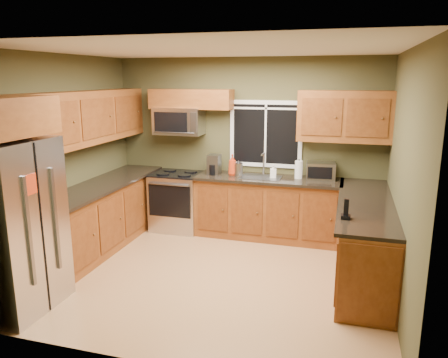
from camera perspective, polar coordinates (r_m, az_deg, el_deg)
The scene contains 29 objects.
floor at distance 5.57m, azimuth -1.53°, elevation -12.37°, with size 4.20×4.20×0.00m, color #A9784A.
ceiling at distance 5.03m, azimuth -1.72°, elevation 16.57°, with size 4.20×4.20×0.00m, color white.
back_wall at distance 6.84m, azimuth 2.97°, elevation 4.32°, with size 4.20×4.20×0.00m, color #434124.
front_wall at distance 3.52m, azimuth -10.59°, elevation -4.45°, with size 4.20×4.20×0.00m, color #434124.
left_wall at distance 6.10m, azimuth -20.78°, elevation 2.39°, with size 3.60×3.60×0.00m, color #434124.
right_wall at distance 4.93m, azimuth 22.31°, elevation -0.14°, with size 3.60×3.60×0.00m, color #434124.
window at distance 6.74m, azimuth 5.46°, elevation 5.88°, with size 1.12×0.03×1.02m.
base_cabinets_left at distance 6.53m, azimuth -15.54°, elevation -4.72°, with size 0.60×2.65×0.90m, color brown.
countertop_left at distance 6.39m, azimuth -15.61°, elevation -0.73°, with size 0.65×2.65×0.04m, color black.
base_cabinets_back at distance 6.68m, azimuth 5.77°, elevation -3.89°, with size 2.17×0.60×0.90m, color brown.
countertop_back at distance 6.53m, azimuth 5.82°, elevation -0.00°, with size 2.17×0.65×0.04m, color black.
base_cabinets_peninsula at distance 5.68m, azimuth 17.94°, elevation -7.59°, with size 0.60×2.52×0.90m.
countertop_peninsula at distance 5.54m, azimuth 18.02°, elevation -2.99°, with size 0.65×2.50×0.04m, color black.
upper_cabinets_left at distance 6.32m, azimuth -17.38°, elevation 7.67°, with size 0.33×2.65×0.72m, color brown.
upper_cabinets_back_left at distance 6.86m, azimuth -4.32°, elevation 10.37°, with size 1.30×0.33×0.30m, color brown.
upper_cabinets_back_right at distance 6.44m, azimuth 15.46°, elevation 7.89°, with size 1.30×0.33×0.72m, color brown.
upper_cabinet_over_fridge at distance 4.80m, azimuth -27.24°, elevation 7.29°, with size 0.72×0.90×0.38m, color brown.
refrigerator at distance 5.01m, azimuth -25.88°, elevation -5.63°, with size 0.74×0.90×1.80m.
range at distance 7.04m, azimuth -6.09°, elevation -2.84°, with size 0.76×0.69×0.94m.
microwave at distance 6.93m, azimuth -5.92°, elevation 7.54°, with size 0.76×0.41×0.42m.
sink at distance 6.56m, azimuth 4.87°, elevation 0.37°, with size 0.60×0.42×0.36m.
toaster_oven at distance 6.52m, azimuth 12.51°, elevation 1.05°, with size 0.44×0.36×0.25m.
coffee_maker at distance 6.72m, azimuth -1.31°, elevation 1.83°, with size 0.19×0.25×0.30m.
kettle at distance 6.62m, azimuth 1.92°, elevation 1.38°, with size 0.17×0.17×0.24m.
paper_towel_roll at distance 6.52m, azimuth 9.73°, elevation 1.22°, with size 0.13×0.13×0.29m.
soap_bottle_a at distance 6.64m, azimuth 1.10°, elevation 1.87°, with size 0.12×0.12×0.32m, color red.
soap_bottle_b at distance 6.52m, azimuth 6.45°, elevation 1.02°, with size 0.09×0.09×0.20m, color white.
soap_bottle_c at distance 6.74m, azimuth 1.66°, elevation 1.38°, with size 0.13×0.13×0.17m, color white.
cordless_phone at distance 4.79m, azimuth 15.63°, elevation -4.28°, with size 0.10×0.10×0.22m.
Camera 1 is at (1.53, -4.79, 2.40)m, focal length 35.00 mm.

